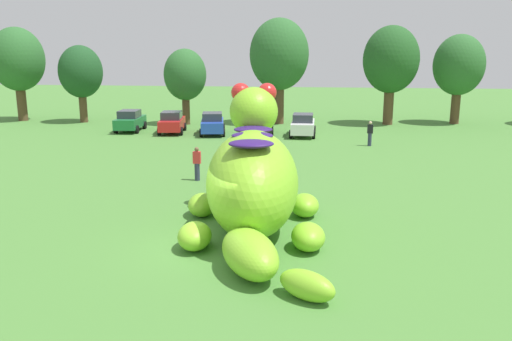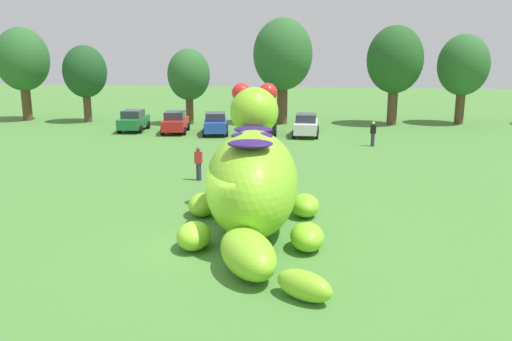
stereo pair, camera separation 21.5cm
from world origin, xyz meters
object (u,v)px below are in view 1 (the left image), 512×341
car_red (172,122)px  spectator_near_inflatable (370,134)px  car_green (130,121)px  car_black (261,123)px  spectator_mid_field (197,164)px  giant_inflatable_creature (253,181)px  car_white (303,125)px  car_blue (212,123)px

car_red → spectator_near_inflatable: (15.16, -3.93, -0.01)m
car_green → spectator_near_inflatable: 19.34m
car_black → spectator_mid_field: car_black is taller
car_green → car_red: bearing=-7.6°
giant_inflatable_creature → spectator_near_inflatable: (5.64, 18.28, -1.03)m
giant_inflatable_creature → spectator_near_inflatable: 19.16m
spectator_near_inflatable → spectator_mid_field: bearing=-130.3°
car_white → spectator_near_inflatable: car_white is taller
car_red → spectator_mid_field: bearing=-69.2°
car_blue → car_white: same height
giant_inflatable_creature → car_black: giant_inflatable_creature is taller
car_green → car_blue: same height
car_red → car_green: bearing=172.4°
car_blue → spectator_near_inflatable: car_blue is taller
spectator_mid_field → car_black: bearing=84.8°
car_red → car_black: same height
car_white → car_green: bearing=177.2°
giant_inflatable_creature → spectator_mid_field: 8.17m
car_blue → car_black: bearing=9.8°
car_black → car_white: bearing=-9.5°
giant_inflatable_creature → car_red: size_ratio=2.26×
car_red → car_white: 10.42m
giant_inflatable_creature → car_blue: (-6.17, 21.92, -1.02)m
car_green → car_red: size_ratio=0.98×
car_green → car_black: (10.78, -0.13, 0.00)m
spectator_near_inflatable → car_red: bearing=165.5°
car_green → spectator_near_inflatable: (18.82, -4.42, -0.01)m
car_blue → spectator_mid_field: bearing=-80.9°
car_blue → spectator_mid_field: size_ratio=2.55×
car_white → spectator_near_inflatable: (4.74, -3.74, -0.01)m
car_blue → car_white: (7.06, 0.10, 0.00)m
giant_inflatable_creature → spectator_near_inflatable: giant_inflatable_creature is taller
car_green → car_white: (14.08, -0.69, 0.00)m
car_blue → car_black: same height
car_black → spectator_mid_field: bearing=-95.2°
car_white → car_black: bearing=170.5°
car_red → car_white: bearing=-1.1°
car_black → car_blue: bearing=-170.2°
car_black → spectator_near_inflatable: bearing=-28.1°
spectator_near_inflatable → car_blue: bearing=162.9°
car_red → spectator_mid_field: 16.11m
car_red → spectator_mid_field: size_ratio=2.52×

